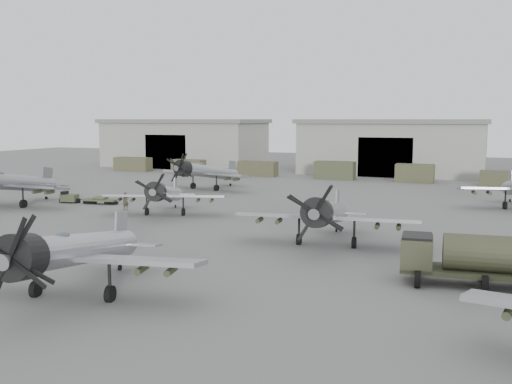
# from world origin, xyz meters

# --- Properties ---
(ground) EXTENTS (220.00, 220.00, 0.00)m
(ground) POSITION_xyz_m (0.00, 0.00, 0.00)
(ground) COLOR slate
(ground) RESTS_ON ground
(hangar_left) EXTENTS (29.00, 14.80, 8.70)m
(hangar_left) POSITION_xyz_m (-38.00, 61.96, 4.37)
(hangar_left) COLOR gray
(hangar_left) RESTS_ON ground
(hangar_center) EXTENTS (29.00, 14.80, 8.70)m
(hangar_center) POSITION_xyz_m (0.00, 61.96, 4.37)
(hangar_center) COLOR gray
(hangar_center) RESTS_ON ground
(support_truck_0) EXTENTS (6.44, 2.20, 2.30)m
(support_truck_0) POSITION_xyz_m (-41.35, 50.00, 1.15)
(support_truck_0) COLOR #4A4930
(support_truck_0) RESTS_ON ground
(support_truck_1) EXTENTS (5.38, 2.20, 2.20)m
(support_truck_1) POSITION_xyz_m (-30.62, 50.00, 1.10)
(support_truck_1) COLOR #4A4830
(support_truck_1) RESTS_ON ground
(support_truck_2) EXTENTS (5.99, 2.20, 2.27)m
(support_truck_2) POSITION_xyz_m (-18.48, 50.00, 1.13)
(support_truck_2) COLOR #46442D
(support_truck_2) RESTS_ON ground
(support_truck_3) EXTENTS (5.79, 2.20, 2.60)m
(support_truck_3) POSITION_xyz_m (-6.31, 50.00, 1.30)
(support_truck_3) COLOR #3F452D
(support_truck_3) RESTS_ON ground
(support_truck_4) EXTENTS (5.16, 2.20, 2.55)m
(support_truck_4) POSITION_xyz_m (5.02, 50.00, 1.27)
(support_truck_4) COLOR #45462E
(support_truck_4) RESTS_ON ground
(support_truck_5) EXTENTS (6.01, 2.20, 1.97)m
(support_truck_5) POSITION_xyz_m (16.40, 50.00, 0.98)
(support_truck_5) COLOR #40422B
(support_truck_5) RESTS_ON ground
(aircraft_near_1) EXTENTS (13.22, 11.90, 5.25)m
(aircraft_near_1) POSITION_xyz_m (-3.95, -9.63, 2.39)
(aircraft_near_1) COLOR #9B9EA3
(aircraft_near_1) RESTS_ON ground
(aircraft_mid_0) EXTENTS (13.44, 12.09, 5.39)m
(aircraft_mid_0) POSITION_xyz_m (-30.03, 11.62, 2.45)
(aircraft_mid_0) COLOR gray
(aircraft_mid_0) RESTS_ON ground
(aircraft_mid_1) EXTENTS (11.15, 10.04, 4.47)m
(aircraft_mid_1) POSITION_xyz_m (-12.60, 13.17, 2.04)
(aircraft_mid_1) COLOR #9FA1A7
(aircraft_mid_1) RESTS_ON ground
(aircraft_mid_2) EXTENTS (12.76, 11.48, 5.07)m
(aircraft_mid_2) POSITION_xyz_m (4.39, 6.41, 2.31)
(aircraft_mid_2) COLOR gray
(aircraft_mid_2) RESTS_ON ground
(aircraft_far_0) EXTENTS (12.71, 11.44, 5.05)m
(aircraft_far_0) POSITION_xyz_m (-18.14, 31.46, 2.30)
(aircraft_far_0) COLOR gray
(aircraft_far_0) RESTS_ON ground
(fuel_tanker) EXTENTS (7.34, 3.77, 2.76)m
(fuel_tanker) POSITION_xyz_m (13.81, 0.26, 1.58)
(fuel_tanker) COLOR #373925
(fuel_tanker) RESTS_ON ground
(tug_trailer) EXTENTS (6.28, 2.13, 1.24)m
(tug_trailer) POSITION_xyz_m (-24.72, 16.48, 0.47)
(tug_trailer) COLOR #3D452D
(tug_trailer) RESTS_ON ground
(ground_crew) EXTENTS (0.65, 0.76, 1.75)m
(ground_crew) POSITION_xyz_m (-17.70, 14.41, 0.88)
(ground_crew) COLOR #403E2A
(ground_crew) RESTS_ON ground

